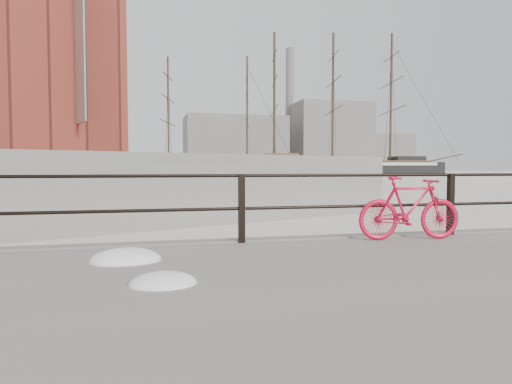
{
  "coord_description": "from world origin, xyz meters",
  "views": [
    {
      "loc": [
        -8.36,
        -6.63,
        1.44
      ],
      "look_at": [
        -6.38,
        1.5,
        1.0
      ],
      "focal_mm": 32.0,
      "sensor_mm": 36.0,
      "label": 1
    }
  ],
  "objects": [
    {
      "name": "bicycle",
      "position": [
        -4.46,
        -0.49,
        0.83
      ],
      "size": [
        1.62,
        0.41,
        0.96
      ],
      "primitive_type": "imported",
      "rotation": [
        0.0,
        0.0,
        -0.11
      ],
      "color": "red",
      "rests_on": "promenade"
    },
    {
      "name": "barque_black",
      "position": [
        30.28,
        83.8,
        0.0
      ],
      "size": [
        57.06,
        28.47,
        31.26
      ],
      "primitive_type": null,
      "rotation": [
        0.0,
        0.0,
        -0.2
      ],
      "color": "black",
      "rests_on": "ground"
    },
    {
      "name": "schooner_mid",
      "position": [
        2.82,
        76.93,
        0.0
      ],
      "size": [
        34.16,
        21.07,
        22.61
      ],
      "primitive_type": null,
      "rotation": [
        0.0,
        0.0,
        -0.26
      ],
      "color": "beige",
      "rests_on": "ground"
    },
    {
      "name": "schooner_left",
      "position": [
        -26.53,
        72.82,
        0.0
      ],
      "size": [
        25.29,
        20.86,
        17.71
      ],
      "primitive_type": null,
      "rotation": [
        0.0,
        0.0,
        0.53
      ],
      "color": "silver",
      "rests_on": "ground"
    },
    {
      "name": "industrial_west",
      "position": [
        20.0,
        140.0,
        9.0
      ],
      "size": [
        32.0,
        18.0,
        18.0
      ],
      "primitive_type": "cube",
      "color": "gray",
      "rests_on": "ground"
    },
    {
      "name": "industrial_mid",
      "position": [
        55.0,
        145.0,
        12.0
      ],
      "size": [
        26.0,
        20.0,
        24.0
      ],
      "primitive_type": "cube",
      "color": "gray",
      "rests_on": "ground"
    },
    {
      "name": "industrial_east",
      "position": [
        78.0,
        150.0,
        7.0
      ],
      "size": [
        20.0,
        16.0,
        14.0
      ],
      "primitive_type": "cube",
      "color": "gray",
      "rests_on": "ground"
    },
    {
      "name": "smokestack",
      "position": [
        42.0,
        150.0,
        22.0
      ],
      "size": [
        2.8,
        2.8,
        44.0
      ],
      "primitive_type": "cylinder",
      "color": "gray",
      "rests_on": "ground"
    }
  ]
}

